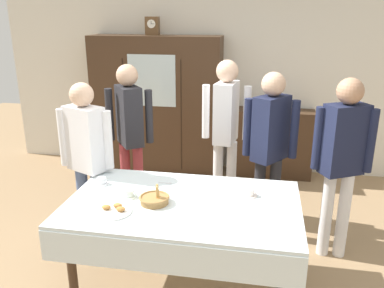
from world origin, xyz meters
TOP-DOWN VIEW (x-y plane):
  - ground_plane at (0.00, 0.00)m, footprint 12.00×12.00m
  - back_wall at (0.00, 2.65)m, footprint 6.40×0.10m
  - dining_table at (0.00, -0.24)m, footprint 1.83×1.13m
  - wall_cabinet at (-0.90, 2.35)m, footprint 1.81×0.46m
  - mantel_clock at (-0.93, 2.35)m, footprint 0.18×0.11m
  - bookshelf_low at (0.72, 2.41)m, footprint 1.12×0.35m
  - book_stack at (0.72, 2.41)m, footprint 0.16×0.22m
  - tea_cup_mid_left at (0.51, 0.00)m, footprint 0.13×0.13m
  - tea_cup_far_left at (-0.76, 0.00)m, footprint 0.13×0.13m
  - tea_cup_center at (-0.44, -0.20)m, footprint 0.13×0.13m
  - bread_basket at (-0.21, -0.27)m, footprint 0.24×0.24m
  - pastry_plate at (-0.48, -0.46)m, footprint 0.28×0.28m
  - spoon_front_edge at (0.10, -0.07)m, footprint 0.12×0.02m
  - spoon_mid_left at (-0.21, 0.12)m, footprint 0.12×0.02m
  - person_behind_table_left at (-0.82, 0.94)m, footprint 0.52×0.41m
  - person_behind_table_right at (0.20, 1.15)m, footprint 0.52×0.38m
  - person_by_cabinet at (0.67, 0.75)m, footprint 0.52×0.41m
  - person_beside_shelf at (-1.01, 0.26)m, footprint 0.52×0.33m
  - person_near_right_end at (1.29, 0.50)m, footprint 0.52×0.35m

SIDE VIEW (x-z plane):
  - ground_plane at x=0.00m, z-range 0.00..0.00m
  - bookshelf_low at x=0.72m, z-range 0.00..0.94m
  - dining_table at x=0.00m, z-range 0.30..1.08m
  - spoon_front_edge at x=0.10m, z-range 0.78..0.79m
  - spoon_mid_left at x=-0.21m, z-range 0.78..0.79m
  - pastry_plate at x=-0.48m, z-range 0.77..0.82m
  - tea_cup_mid_left at x=0.51m, z-range 0.77..0.84m
  - tea_cup_far_left at x=-0.76m, z-range 0.78..0.84m
  - tea_cup_center at x=-0.44m, z-range 0.78..0.84m
  - bread_basket at x=-0.21m, z-range 0.73..0.89m
  - wall_cabinet at x=-0.90m, z-range 0.00..1.91m
  - person_beside_shelf at x=-1.01m, z-range 0.17..1.79m
  - book_stack at x=0.72m, z-range 0.94..1.07m
  - person_by_cabinet at x=0.67m, z-range 0.19..1.87m
  - person_near_right_end at x=1.29m, z-range 0.19..1.88m
  - person_behind_table_left at x=-0.82m, z-range 0.19..1.89m
  - person_behind_table_right at x=0.20m, z-range 0.20..1.94m
  - back_wall at x=0.00m, z-range 0.00..2.70m
  - mantel_clock at x=-0.93m, z-range 1.91..2.15m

